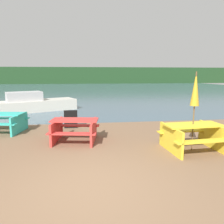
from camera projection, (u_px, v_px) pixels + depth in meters
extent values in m
plane|color=brown|center=(91.00, 188.00, 4.31)|extent=(60.00, 60.00, 0.00)
cube|color=#425B6B|center=(85.00, 89.00, 34.53)|extent=(60.00, 50.00, 0.00)
cube|color=#1E3D1E|center=(84.00, 75.00, 53.74)|extent=(80.00, 1.60, 4.00)
cube|color=yellow|center=(193.00, 125.00, 6.39)|extent=(1.71, 0.83, 0.04)
cube|color=yellow|center=(204.00, 141.00, 5.92)|extent=(1.68, 0.41, 0.04)
cube|color=yellow|center=(183.00, 131.00, 6.98)|extent=(1.68, 0.41, 0.04)
cube|color=yellow|center=(171.00, 139.00, 6.32)|extent=(0.18, 1.38, 0.74)
cube|color=yellow|center=(213.00, 136.00, 6.60)|extent=(0.18, 1.38, 0.74)
cube|color=red|center=(75.00, 120.00, 7.25)|extent=(1.62, 0.93, 0.04)
cube|color=red|center=(71.00, 134.00, 6.76)|extent=(1.55, 0.51, 0.04)
cube|color=red|center=(78.00, 125.00, 7.85)|extent=(1.55, 0.51, 0.04)
cube|color=red|center=(57.00, 131.00, 7.33)|extent=(0.28, 1.37, 0.71)
cube|color=red|center=(93.00, 131.00, 7.30)|extent=(0.28, 1.37, 0.71)
cube|color=#33B7A8|center=(7.00, 118.00, 9.00)|extent=(1.83, 0.58, 0.04)
cube|color=#33B7A8|center=(19.00, 123.00, 8.44)|extent=(0.30, 1.37, 0.70)
cylinder|color=brown|center=(194.00, 112.00, 6.33)|extent=(0.04, 0.04, 2.31)
cone|color=gold|center=(195.00, 89.00, 6.22)|extent=(0.25, 0.25, 0.97)
cube|color=beige|center=(39.00, 105.00, 13.54)|extent=(4.68, 3.24, 0.67)
cube|color=#B2B2B2|center=(24.00, 96.00, 13.01)|extent=(2.22, 1.78, 0.54)
cube|color=black|center=(71.00, 119.00, 9.14)|extent=(0.55, 0.08, 0.75)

